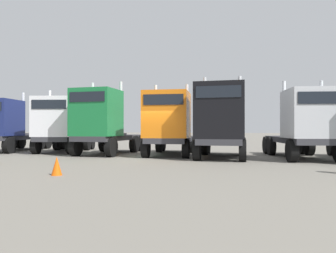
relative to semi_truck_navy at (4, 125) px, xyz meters
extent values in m
plane|color=slate|center=(11.06, -0.85, -1.81)|extent=(200.00, 200.00, 0.00)
cube|color=#333338|center=(-0.26, 1.16, -0.85)|extent=(3.47, 6.47, 0.30)
cylinder|color=silver|center=(0.79, 0.84, 0.77)|extent=(0.21, 0.21, 2.96)
cylinder|color=#333338|center=(-0.55, 2.48, -0.64)|extent=(1.31, 1.31, 0.12)
cylinder|color=black|center=(1.33, -0.92, -1.28)|extent=(0.57, 1.11, 1.06)
cylinder|color=black|center=(0.50, 2.83, -1.28)|extent=(0.57, 1.11, 1.06)
cylinder|color=black|center=(-1.65, 2.36, -1.28)|extent=(0.57, 1.11, 1.06)
cylinder|color=black|center=(0.26, 3.91, -1.28)|extent=(0.57, 1.11, 1.06)
cylinder|color=black|center=(-1.89, 3.43, -1.28)|extent=(0.57, 1.11, 1.06)
cube|color=#333338|center=(3.61, 1.76, -0.89)|extent=(3.76, 6.15, 0.30)
cube|color=white|center=(4.11, 0.09, 0.50)|extent=(2.96, 2.88, 2.48)
cube|color=black|center=(4.44, -1.02, 1.22)|extent=(2.02, 0.64, 0.55)
cylinder|color=silver|center=(4.65, 1.61, 0.80)|extent=(0.22, 0.22, 3.08)
cylinder|color=silver|center=(2.83, 1.06, 0.80)|extent=(0.22, 0.22, 3.08)
cylinder|color=#333338|center=(3.25, 2.97, -0.68)|extent=(1.37, 1.37, 0.12)
cylinder|color=black|center=(5.29, -0.02, -1.30)|extent=(0.63, 1.08, 1.03)
cylinder|color=black|center=(3.18, -0.65, -1.30)|extent=(0.63, 1.08, 1.03)
cylinder|color=black|center=(4.30, 3.30, -1.30)|extent=(0.63, 1.08, 1.03)
cylinder|color=black|center=(2.19, 2.67, -1.30)|extent=(0.63, 1.08, 1.03)
cylinder|color=black|center=(3.98, 4.35, -1.30)|extent=(0.63, 1.08, 1.03)
cylinder|color=black|center=(1.88, 3.72, -1.30)|extent=(0.63, 1.08, 1.03)
cube|color=#333338|center=(7.40, 1.14, -0.81)|extent=(2.58, 6.05, 0.30)
cube|color=#197238|center=(7.52, -0.69, 0.68)|extent=(2.54, 2.40, 2.68)
cube|color=black|center=(7.60, -1.83, 1.50)|extent=(2.10, 0.18, 0.55)
cylinder|color=silver|center=(8.38, 0.64, 0.98)|extent=(0.19, 0.19, 3.28)
cylinder|color=silver|center=(6.49, 0.52, 0.98)|extent=(0.19, 0.19, 3.28)
cylinder|color=#333338|center=(7.31, 2.44, -0.60)|extent=(1.17, 1.17, 0.12)
cylinder|color=black|center=(8.65, -1.04, -1.26)|extent=(0.42, 1.13, 1.11)
cylinder|color=black|center=(6.45, -1.19, -1.26)|extent=(0.42, 1.13, 1.11)
cylinder|color=black|center=(8.41, 2.57, -1.26)|extent=(0.42, 1.13, 1.11)
cylinder|color=black|center=(6.21, 2.42, -1.26)|extent=(0.42, 1.13, 1.11)
cylinder|color=black|center=(8.34, 3.66, -1.26)|extent=(0.42, 1.13, 1.11)
cylinder|color=black|center=(6.14, 3.52, -1.26)|extent=(0.42, 1.13, 1.11)
cube|color=#333338|center=(11.31, 1.77, -0.89)|extent=(3.16, 6.46, 0.30)
cube|color=orange|center=(11.60, -0.05, 0.53)|extent=(2.77, 2.87, 2.53)
cube|color=black|center=(11.81, -1.31, 1.27)|extent=(2.08, 0.38, 0.55)
cylinder|color=silver|center=(12.32, 1.50, 0.83)|extent=(0.21, 0.21, 3.13)
cylinder|color=silver|center=(10.44, 1.19, 0.83)|extent=(0.21, 0.21, 3.13)
cylinder|color=#333338|center=(11.09, 3.11, -0.68)|extent=(1.26, 1.26, 0.12)
cylinder|color=black|center=(12.78, -0.42, -1.30)|extent=(0.51, 1.07, 1.03)
cylinder|color=black|center=(10.61, -0.77, -1.30)|extent=(0.51, 1.07, 1.03)
cylinder|color=black|center=(12.16, 3.42, -1.30)|extent=(0.51, 1.07, 1.03)
cylinder|color=black|center=(9.98, 3.07, -1.30)|extent=(0.51, 1.07, 1.03)
cylinder|color=black|center=(11.98, 4.50, -1.30)|extent=(0.51, 1.07, 1.03)
cylinder|color=black|center=(9.81, 4.15, -1.30)|extent=(0.51, 1.07, 1.03)
cube|color=#333338|center=(14.50, 0.88, -0.88)|extent=(2.73, 5.95, 0.30)
cube|color=black|center=(14.65, -0.71, 0.64)|extent=(2.63, 2.80, 2.74)
cube|color=black|center=(14.77, -2.01, 1.49)|extent=(2.09, 0.24, 0.55)
cylinder|color=silver|center=(15.46, 0.82, 0.94)|extent=(0.20, 0.20, 3.34)
cylinder|color=silver|center=(13.57, 0.64, 0.94)|extent=(0.20, 0.20, 3.34)
cylinder|color=#333338|center=(14.38, 2.14, -0.67)|extent=(1.20, 1.20, 0.12)
cylinder|color=black|center=(15.80, -1.19, -1.30)|extent=(0.44, 1.06, 1.04)
cylinder|color=black|center=(13.61, -1.40, -1.30)|extent=(0.44, 1.06, 1.04)
cylinder|color=black|center=(15.48, 2.26, -1.30)|extent=(0.44, 1.06, 1.04)
cylinder|color=black|center=(13.29, 2.06, -1.30)|extent=(0.44, 1.06, 1.04)
cylinder|color=black|center=(15.38, 3.36, -1.30)|extent=(0.44, 1.06, 1.04)
cylinder|color=black|center=(13.19, 3.15, -1.30)|extent=(0.44, 1.06, 1.04)
cube|color=#333338|center=(18.49, 1.91, -0.84)|extent=(3.67, 6.63, 0.30)
cube|color=#B7BABF|center=(18.97, 0.01, 0.49)|extent=(2.90, 2.88, 2.36)
cube|color=black|center=(19.27, -1.16, 1.15)|extent=(2.05, 0.55, 0.55)
cylinder|color=silver|center=(19.57, 1.53, 0.79)|extent=(0.22, 0.22, 2.96)
cylinder|color=silver|center=(17.73, 1.07, 0.79)|extent=(0.22, 0.22, 2.96)
cylinder|color=#333338|center=(18.16, 3.25, -0.63)|extent=(1.34, 1.34, 0.12)
cylinder|color=black|center=(18.02, -0.73, -1.28)|extent=(0.60, 1.13, 1.08)
cylinder|color=black|center=(19.18, 3.67, -1.28)|extent=(0.60, 1.13, 1.08)
cylinder|color=black|center=(17.05, 3.13, -1.28)|extent=(0.60, 1.13, 1.08)
cylinder|color=black|center=(18.92, 4.74, -1.28)|extent=(0.60, 1.13, 1.08)
cylinder|color=black|center=(16.78, 4.20, -1.28)|extent=(0.60, 1.13, 1.08)
cylinder|color=black|center=(20.41, 3.94, -1.29)|extent=(0.47, 1.08, 1.05)
cone|color=#F2590C|center=(10.25, -7.74, -1.50)|extent=(0.36, 0.36, 0.64)
camera|label=1|loc=(17.28, -16.77, -0.22)|focal=34.08mm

